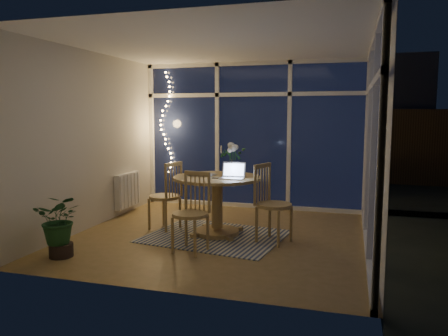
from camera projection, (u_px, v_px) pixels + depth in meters
The scene contains 25 objects.
floor at pixel (221, 236), 6.08m from camera, with size 4.00×4.00×0.00m, color olive.
ceiling at pixel (221, 44), 5.76m from camera, with size 4.00×4.00×0.00m, color white.
wall_back at pixel (253, 136), 7.82m from camera, with size 4.00×0.04×2.60m, color beige.
wall_front at pixel (159, 156), 4.01m from camera, with size 4.00×0.04×2.60m, color beige.
wall_left at pixel (92, 140), 6.48m from camera, with size 0.04×4.00×2.60m, color beige.
wall_right at pixel (377, 146), 5.36m from camera, with size 0.04×4.00×2.60m, color beige.
window_wall_back at pixel (253, 136), 7.78m from camera, with size 4.00×0.10×2.60m, color white.
window_wall_right at pixel (373, 146), 5.37m from camera, with size 0.10×4.00×2.60m, color white.
radiator at pixel (127, 190), 7.43m from camera, with size 0.10×0.70×0.58m, color silver.
fairy_lights at pixel (166, 123), 8.14m from camera, with size 0.24×0.10×1.85m, color #FFBC66, non-canonical shape.
garden_patio at pixel (299, 186), 10.71m from camera, with size 12.00×6.00×0.10m, color black.
garden_fence at pixel (283, 145), 11.20m from camera, with size 11.00×0.08×1.80m, color #362513.
neighbour_roof at pixel (307, 98), 13.82m from camera, with size 7.00×3.00×2.20m, color #31333B.
garden_shrubs at pixel (231, 171), 9.48m from camera, with size 0.90×0.90×0.90m, color black.
rug at pixel (215, 236), 6.04m from camera, with size 1.81×1.44×0.01m, color beige.
dining_table at pixel (217, 206), 6.09m from camera, with size 1.21×1.21×0.83m, color olive.
chair_left at pixel (164, 195), 6.39m from camera, with size 0.47×0.47×1.01m, color olive.
chair_right at pixel (274, 203), 5.72m from camera, with size 0.49×0.49×1.05m, color olive.
chair_front at pixel (190, 212), 5.31m from camera, with size 0.46×0.46×0.99m, color olive.
laptop at pixel (232, 170), 5.82m from camera, with size 0.32×0.27×0.23m, color silver, non-canonical shape.
flower_vase at pixel (232, 167), 6.23m from camera, with size 0.20×0.20×0.21m, color silver.
bowl at pixel (238, 176), 5.99m from camera, with size 0.15×0.15×0.04m, color white.
newspapers at pixel (201, 174), 6.17m from camera, with size 0.34×0.26×0.02m, color beige.
phone at pixel (216, 178), 5.86m from camera, with size 0.11×0.05×0.01m, color black.
potted_plant at pixel (60, 225), 5.14m from camera, with size 0.54×0.47×0.76m, color #184521.
Camera 1 is at (1.70, -5.67, 1.69)m, focal length 35.00 mm.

